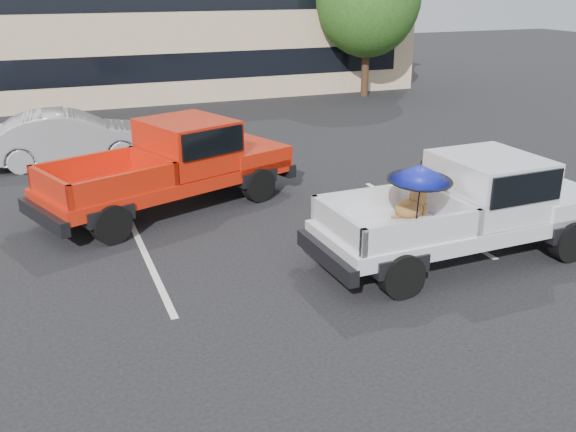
% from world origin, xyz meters
% --- Properties ---
extents(ground, '(90.00, 90.00, 0.00)m').
position_xyz_m(ground, '(0.00, 0.00, 0.00)').
color(ground, black).
rests_on(ground, ground).
extents(stripe_left, '(0.12, 5.00, 0.01)m').
position_xyz_m(stripe_left, '(-3.00, 2.00, 0.00)').
color(stripe_left, silver).
rests_on(stripe_left, ground).
extents(stripe_right, '(0.12, 5.00, 0.01)m').
position_xyz_m(stripe_right, '(3.00, 2.00, 0.00)').
color(stripe_right, silver).
rests_on(stripe_right, ground).
extents(motel_building, '(20.40, 8.40, 6.30)m').
position_xyz_m(motel_building, '(2.00, 20.99, 3.21)').
color(motel_building, tan).
rests_on(motel_building, ground).
extents(silver_pickup, '(5.75, 2.27, 2.06)m').
position_xyz_m(silver_pickup, '(2.71, -0.13, 1.05)').
color(silver_pickup, black).
rests_on(silver_pickup, ground).
extents(red_pickup, '(6.24, 3.99, 1.94)m').
position_xyz_m(red_pickup, '(-1.67, 4.64, 1.06)').
color(red_pickup, black).
rests_on(red_pickup, ground).
extents(silver_sedan, '(4.49, 1.63, 1.47)m').
position_xyz_m(silver_sedan, '(-3.78, 9.28, 0.73)').
color(silver_sedan, '#A5A7AC').
rests_on(silver_sedan, ground).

